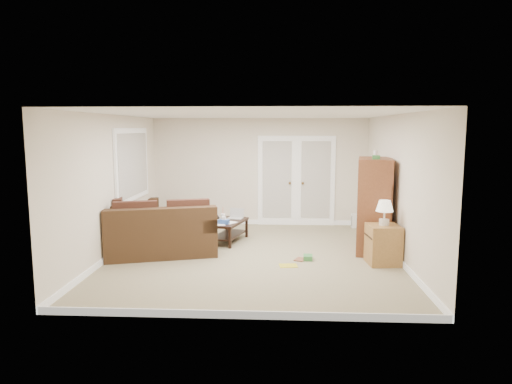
# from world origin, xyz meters

# --- Properties ---
(floor) EXTENTS (5.50, 5.50, 0.00)m
(floor) POSITION_xyz_m (0.00, 0.00, 0.00)
(floor) COLOR gray
(floor) RESTS_ON ground
(ceiling) EXTENTS (5.00, 5.50, 0.02)m
(ceiling) POSITION_xyz_m (0.00, 0.00, 2.50)
(ceiling) COLOR white
(ceiling) RESTS_ON wall_back
(wall_left) EXTENTS (0.02, 5.50, 2.50)m
(wall_left) POSITION_xyz_m (-2.50, 0.00, 1.25)
(wall_left) COLOR silver
(wall_left) RESTS_ON floor
(wall_right) EXTENTS (0.02, 5.50, 2.50)m
(wall_right) POSITION_xyz_m (2.50, 0.00, 1.25)
(wall_right) COLOR silver
(wall_right) RESTS_ON floor
(wall_back) EXTENTS (5.00, 0.02, 2.50)m
(wall_back) POSITION_xyz_m (0.00, 2.75, 1.25)
(wall_back) COLOR silver
(wall_back) RESTS_ON floor
(wall_front) EXTENTS (5.00, 0.02, 2.50)m
(wall_front) POSITION_xyz_m (0.00, -2.75, 1.25)
(wall_front) COLOR silver
(wall_front) RESTS_ON floor
(baseboards) EXTENTS (5.00, 5.50, 0.10)m
(baseboards) POSITION_xyz_m (0.00, 0.00, 0.05)
(baseboards) COLOR white
(baseboards) RESTS_ON floor
(french_doors) EXTENTS (1.80, 0.05, 2.13)m
(french_doors) POSITION_xyz_m (0.85, 2.71, 1.04)
(french_doors) COLOR white
(french_doors) RESTS_ON floor
(window_left) EXTENTS (0.05, 1.92, 1.42)m
(window_left) POSITION_xyz_m (-2.46, 1.00, 1.55)
(window_left) COLOR white
(window_left) RESTS_ON wall_left
(sectional_sofa) EXTENTS (2.68, 3.09, 0.91)m
(sectional_sofa) POSITION_xyz_m (-2.12, 0.61, 0.36)
(sectional_sofa) COLOR #432C1A
(sectional_sofa) RESTS_ON floor
(coffee_table) EXTENTS (0.77, 1.13, 0.71)m
(coffee_table) POSITION_xyz_m (-0.55, 1.01, 0.23)
(coffee_table) COLOR black
(coffee_table) RESTS_ON floor
(tv_armoire) EXTENTS (0.78, 1.17, 1.85)m
(tv_armoire) POSITION_xyz_m (2.20, 0.46, 0.87)
(tv_armoire) COLOR brown
(tv_armoire) RESTS_ON floor
(side_cabinet) EXTENTS (0.55, 0.55, 1.08)m
(side_cabinet) POSITION_xyz_m (2.20, -0.38, 0.39)
(side_cabinet) COLOR #9F713A
(side_cabinet) RESTS_ON floor
(space_heater) EXTENTS (0.14, 0.13, 0.33)m
(space_heater) POSITION_xyz_m (2.19, 2.45, 0.16)
(space_heater) COLOR white
(space_heater) RESTS_ON floor
(floor_magazine) EXTENTS (0.32, 0.27, 0.01)m
(floor_magazine) POSITION_xyz_m (0.61, -0.58, 0.00)
(floor_magazine) COLOR gold
(floor_magazine) RESTS_ON floor
(floor_greenbox) EXTENTS (0.17, 0.21, 0.08)m
(floor_greenbox) POSITION_xyz_m (0.96, -0.21, 0.04)
(floor_greenbox) COLOR #397E3C
(floor_greenbox) RESTS_ON floor
(floor_book) EXTENTS (0.25, 0.28, 0.02)m
(floor_book) POSITION_xyz_m (0.75, -0.19, 0.01)
(floor_book) COLOR brown
(floor_book) RESTS_ON floor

